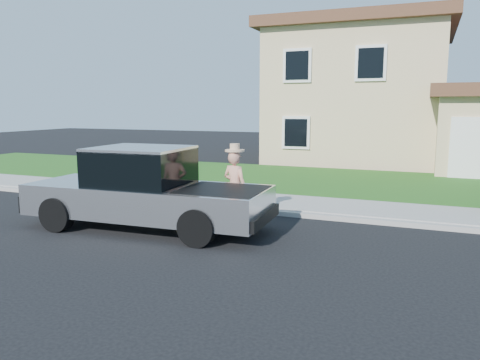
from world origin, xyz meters
name	(u,v)px	position (x,y,z in m)	size (l,w,h in m)	color
ground	(238,246)	(0.00, 0.00, 0.00)	(80.00, 80.00, 0.00)	black
curb	(318,216)	(1.00, 2.90, 0.06)	(40.00, 0.20, 0.12)	gray
sidewalk	(327,207)	(1.00, 4.00, 0.07)	(40.00, 2.00, 0.15)	gray
lawn	(352,183)	(1.00, 8.50, 0.05)	(40.00, 7.00, 0.10)	#154C16
house	(385,99)	(1.31, 16.38, 3.17)	(14.00, 11.30, 6.85)	tan
pickup_truck	(146,191)	(-2.46, 0.49, 0.88)	(5.80, 2.26, 1.88)	black
woman	(235,186)	(-0.80, 1.76, 0.91)	(0.72, 0.56, 1.92)	tan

